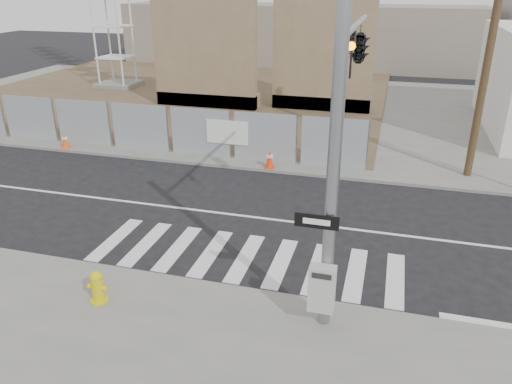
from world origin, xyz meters
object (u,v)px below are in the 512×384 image
(fire_hydrant, at_px, (97,287))
(traffic_cone_c, at_px, (202,145))
(signal_pole, at_px, (352,85))
(traffic_cone_b, at_px, (65,141))
(traffic_cone_d, at_px, (270,159))

(fire_hydrant, xyz_separation_m, traffic_cone_c, (-1.60, 10.79, -0.07))
(signal_pole, xyz_separation_m, traffic_cone_b, (-12.83, 6.27, -4.32))
(signal_pole, distance_m, traffic_cone_c, 10.91)
(traffic_cone_d, bearing_deg, signal_pole, -60.84)
(traffic_cone_c, bearing_deg, fire_hydrant, -81.58)
(traffic_cone_b, distance_m, traffic_cone_d, 9.33)
(fire_hydrant, distance_m, traffic_cone_c, 10.91)
(signal_pole, bearing_deg, traffic_cone_c, 132.58)
(fire_hydrant, height_order, traffic_cone_b, fire_hydrant)
(traffic_cone_d, bearing_deg, fire_hydrant, -99.77)
(signal_pole, relative_size, traffic_cone_d, 9.48)
(signal_pole, relative_size, traffic_cone_c, 10.64)
(fire_hydrant, xyz_separation_m, traffic_cone_b, (-7.66, 9.69, -0.06))
(signal_pole, height_order, traffic_cone_c, signal_pole)
(signal_pole, relative_size, fire_hydrant, 8.74)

